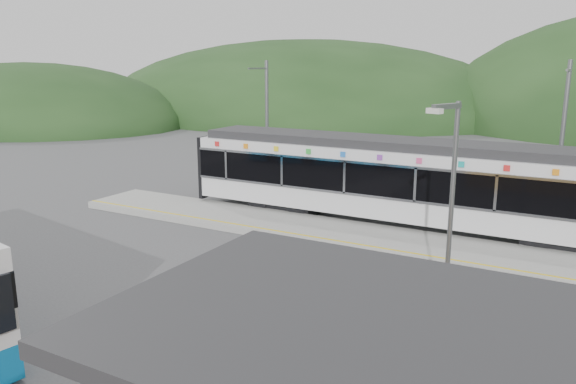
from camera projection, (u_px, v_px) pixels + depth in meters
The scene contains 8 objects.
ground at pixel (311, 264), 19.61m from camera, with size 120.00×120.00×0.00m, color #4C4C4F.
hills at pixel (521, 249), 21.17m from camera, with size 146.00×149.00×26.00m.
platform at pixel (349, 235), 22.38m from camera, with size 26.00×3.20×0.30m, color #9E9E99.
yellow_line at pixel (335, 240), 21.24m from camera, with size 26.00×0.10×0.01m, color yellow.
train at pixel (414, 181), 23.42m from camera, with size 20.44×3.01×3.74m.
catenary_mast_west at pixel (267, 126), 29.40m from camera, with size 0.18×1.80×7.00m.
catenary_mast_east at pixel (561, 144), 22.75m from camera, with size 0.18×1.80×7.00m.
lamp_post at pixel (451, 203), 13.47m from camera, with size 0.47×1.11×5.99m.
Camera 1 is at (8.32, -16.60, 6.85)m, focal length 35.00 mm.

